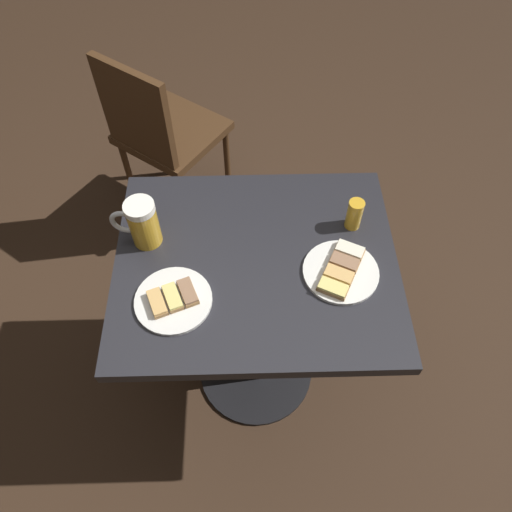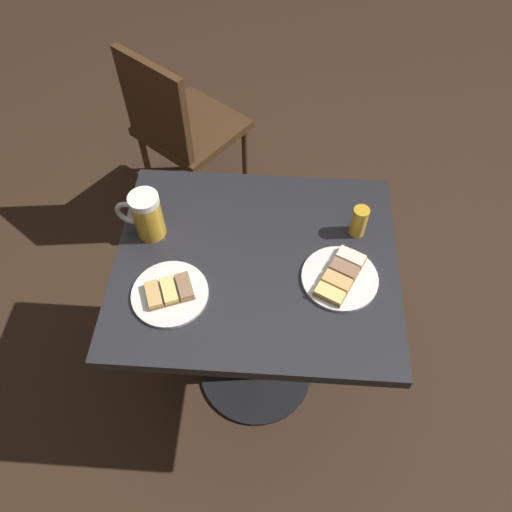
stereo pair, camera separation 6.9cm
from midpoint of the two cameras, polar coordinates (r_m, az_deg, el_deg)
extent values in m
plane|color=#382619|center=(2.02, -1.01, -13.11)|extent=(6.00, 6.00, 0.00)
cylinder|color=black|center=(2.01, -1.01, -13.03)|extent=(0.44, 0.44, 0.01)
cylinder|color=black|center=(1.67, -1.20, -8.13)|extent=(0.09, 0.09, 0.74)
cube|color=#232328|center=(1.35, -1.46, -0.98)|extent=(0.77, 0.65, 0.04)
cylinder|color=white|center=(1.33, 8.31, -1.88)|extent=(0.20, 0.20, 0.01)
cube|color=#9E7547|center=(1.28, 7.33, -3.85)|extent=(0.09, 0.07, 0.01)
cube|color=#EFE07A|center=(1.27, 7.38, -3.62)|extent=(0.08, 0.07, 0.01)
cube|color=#9E7547|center=(1.30, 8.03, -2.35)|extent=(0.09, 0.07, 0.01)
cube|color=#E5B266|center=(1.30, 8.08, -2.10)|extent=(0.08, 0.07, 0.01)
cube|color=#9E7547|center=(1.33, 8.69, -0.89)|extent=(0.09, 0.07, 0.01)
cube|color=#997051|center=(1.32, 8.75, -0.65)|extent=(0.08, 0.07, 0.01)
cube|color=#9E7547|center=(1.35, 9.34, 0.51)|extent=(0.09, 0.07, 0.01)
cube|color=white|center=(1.35, 9.39, 0.76)|extent=(0.08, 0.07, 0.01)
cylinder|color=white|center=(1.29, -11.07, -5.10)|extent=(0.20, 0.20, 0.01)
cube|color=#9E7547|center=(1.28, -12.87, -5.44)|extent=(0.06, 0.09, 0.01)
cube|color=#E5B266|center=(1.27, -12.95, -5.21)|extent=(0.06, 0.08, 0.01)
cube|color=#9E7547|center=(1.28, -11.14, -4.86)|extent=(0.06, 0.09, 0.01)
cube|color=#EFE07A|center=(1.27, -11.21, -4.63)|extent=(0.06, 0.08, 0.01)
cube|color=#9E7547|center=(1.28, -9.42, -4.27)|extent=(0.06, 0.09, 0.01)
cube|color=#997051|center=(1.27, -9.48, -4.04)|extent=(0.06, 0.08, 0.01)
cylinder|color=gold|center=(1.37, -14.23, 3.39)|extent=(0.08, 0.08, 0.13)
cylinder|color=white|center=(1.32, -14.87, 5.37)|extent=(0.08, 0.08, 0.02)
torus|color=silver|center=(1.38, -16.32, 3.72)|extent=(0.09, 0.03, 0.08)
cylinder|color=gold|center=(1.40, 9.93, 4.72)|extent=(0.04, 0.04, 0.10)
cylinder|color=#472D19|center=(2.36, -4.19, 10.31)|extent=(0.03, 0.03, 0.44)
cylinder|color=#472D19|center=(2.53, -10.13, 13.06)|extent=(0.03, 0.03, 0.44)
cylinder|color=#472D19|center=(2.20, -9.21, 5.42)|extent=(0.03, 0.03, 0.44)
cylinder|color=#472D19|center=(2.38, -15.14, 8.61)|extent=(0.03, 0.03, 0.44)
cube|color=#472D19|center=(2.20, -10.58, 13.88)|extent=(0.53, 0.53, 0.04)
cube|color=#472D19|center=(1.99, -14.81, 15.64)|extent=(0.29, 0.23, 0.38)
camera|label=1|loc=(0.03, -91.50, -2.11)|focal=34.57mm
camera|label=2|loc=(0.03, 88.50, 2.11)|focal=34.57mm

